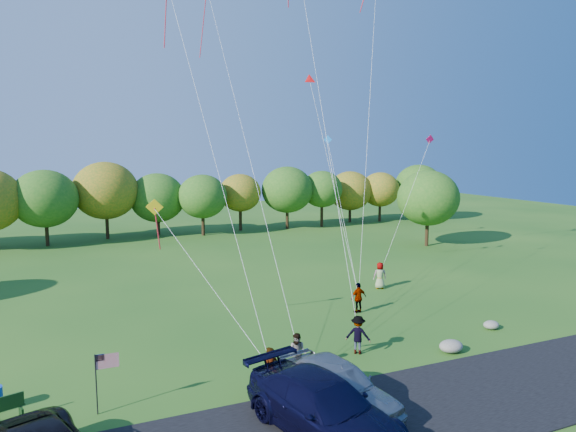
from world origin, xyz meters
name	(u,v)px	position (x,y,z in m)	size (l,w,h in m)	color
ground	(296,380)	(0.00, 0.00, 0.00)	(140.00, 140.00, 0.00)	#1F5117
asphalt_lane	(344,428)	(0.00, -4.00, 0.03)	(44.00, 6.00, 0.06)	black
treeline	(149,195)	(-0.53, 36.20, 4.69)	(74.67, 27.65, 8.10)	#322312
minivan_navy	(324,408)	(-0.85, -4.14, 1.00)	(2.64, 6.49, 1.88)	black
minivan_silver	(337,385)	(0.35, -2.86, 0.98)	(2.18, 5.43, 1.85)	gray
flyer_a	(271,371)	(-1.36, -0.66, 0.93)	(0.68, 0.45, 1.87)	#4C4C59
flyer_b	(298,353)	(0.41, 0.76, 0.84)	(0.82, 0.64, 1.69)	#4C4C59
flyer_c	(358,335)	(3.83, 1.46, 0.90)	(1.17, 0.67, 1.80)	#4C4C59
flyer_d	(359,298)	(6.98, 6.64, 0.89)	(1.05, 0.44, 1.79)	#4C4C59
flyer_e	(380,275)	(11.05, 10.59, 0.91)	(0.89, 0.58, 1.82)	#4C4C59
flag_assembly	(103,369)	(-7.46, 0.34, 1.67)	(0.84, 0.54, 2.26)	black
boulder_near	(451,346)	(7.92, -0.18, 0.30)	(1.18, 0.92, 0.59)	gray
boulder_far	(491,325)	(12.03, 1.47, 0.22)	(0.86, 0.72, 0.45)	gray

